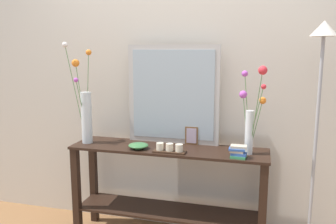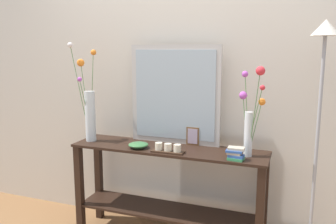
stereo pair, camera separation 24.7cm
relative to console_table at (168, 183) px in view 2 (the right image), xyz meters
name	(u,v)px [view 2 (the right image)]	position (x,y,z in m)	size (l,w,h in m)	color
wall_back	(181,72)	(0.00, 0.31, 0.86)	(6.40, 0.08, 2.70)	beige
console_table	(168,183)	(0.00, 0.00, 0.00)	(1.54, 0.38, 0.78)	black
mirror_leaning	(175,95)	(0.00, 0.16, 0.69)	(0.75, 0.03, 0.79)	#B7B2AD
tall_vase_left	(89,108)	(-0.69, -0.02, 0.56)	(0.23, 0.22, 0.81)	silver
vase_right	(250,117)	(0.62, -0.01, 0.58)	(0.19, 0.25, 0.65)	silver
candle_tray	(168,149)	(0.04, -0.12, 0.32)	(0.24, 0.09, 0.07)	#382316
picture_frame_small	(193,136)	(0.16, 0.14, 0.36)	(0.10, 0.01, 0.15)	brown
decorative_bowl	(138,145)	(-0.21, -0.09, 0.31)	(0.16, 0.16, 0.05)	#38703D
book_stack	(236,154)	(0.55, -0.12, 0.33)	(0.13, 0.10, 0.09)	#388E56
floor_lamp	(320,107)	(1.06, -0.01, 0.67)	(0.24, 0.24, 1.72)	#9E9EA3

